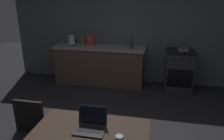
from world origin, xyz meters
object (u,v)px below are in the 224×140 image
(stove_oven, at_px, (179,70))
(frying_pan, at_px, (184,50))
(bottle_b, at_px, (82,40))
(bottle, at_px, (131,43))
(cereal_box, at_px, (91,41))
(chair, at_px, (26,133))
(electric_kettle, at_px, (72,40))
(dining_table, at_px, (90,139))
(laptop, at_px, (91,125))

(stove_oven, bearing_deg, frying_pan, -27.54)
(bottle_b, bearing_deg, stove_oven, -2.05)
(bottle, relative_size, cereal_box, 1.01)
(chair, xyz_separation_m, frying_pan, (2.07, 2.89, 0.43))
(electric_kettle, distance_m, bottle, 1.45)
(chair, relative_size, bottle, 3.38)
(cereal_box, bearing_deg, stove_oven, -0.62)
(bottle, bearing_deg, frying_pan, 1.07)
(cereal_box, bearing_deg, bottle, -4.09)
(stove_oven, distance_m, electric_kettle, 2.61)
(dining_table, relative_size, bottle_b, 4.62)
(electric_kettle, bearing_deg, dining_table, -65.82)
(dining_table, relative_size, frying_pan, 2.90)
(electric_kettle, distance_m, cereal_box, 0.47)
(chair, bearing_deg, electric_kettle, 81.19)
(chair, xyz_separation_m, bottle, (0.92, 2.87, 0.52))
(laptop, height_order, bottle, bottle)
(electric_kettle, xyz_separation_m, bottle_b, (0.24, 0.08, 0.01))
(stove_oven, height_order, bottle_b, bottle_b)
(stove_oven, height_order, bottle, bottle)
(stove_oven, relative_size, bottle_b, 3.42)
(chair, bearing_deg, cereal_box, 72.14)
(laptop, height_order, frying_pan, frying_pan)
(stove_oven, xyz_separation_m, bottle_b, (-2.31, 0.08, 0.58))
(cereal_box, bearing_deg, electric_kettle, -177.55)
(laptop, xyz_separation_m, bottle, (0.07, 2.95, 0.26))
(dining_table, relative_size, bottle, 4.70)
(laptop, relative_size, bottle_b, 1.20)
(chair, height_order, cereal_box, cereal_box)
(electric_kettle, distance_m, frying_pan, 2.60)
(chair, height_order, bottle_b, bottle_b)
(electric_kettle, relative_size, bottle, 0.95)
(stove_oven, height_order, frying_pan, frying_pan)
(laptop, height_order, cereal_box, cereal_box)
(dining_table, height_order, bottle_b, bottle_b)
(dining_table, height_order, chair, chair)
(bottle_b, bearing_deg, frying_pan, -2.63)
(dining_table, bearing_deg, chair, 170.60)
(bottle, distance_m, cereal_box, 0.98)
(stove_oven, bearing_deg, chair, -124.68)
(dining_table, relative_size, electric_kettle, 4.93)
(stove_oven, relative_size, cereal_box, 3.51)
(stove_oven, height_order, electric_kettle, electric_kettle)
(chair, xyz_separation_m, laptop, (0.85, -0.08, 0.26))
(frying_pan, relative_size, bottle_b, 1.59)
(chair, distance_m, electric_kettle, 3.01)
(bottle, bearing_deg, bottle_b, 173.87)
(dining_table, height_order, cereal_box, cereal_box)
(bottle_b, bearing_deg, electric_kettle, -161.23)
(bottle, height_order, cereal_box, bottle)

